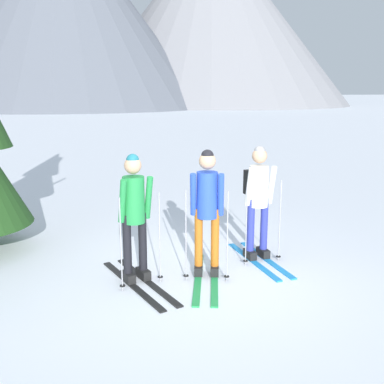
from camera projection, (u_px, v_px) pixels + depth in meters
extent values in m
plane|color=white|center=(191.00, 276.00, 6.24)|extent=(400.00, 400.00, 0.00)
cube|color=black|center=(147.00, 281.00, 6.05)|extent=(0.42, 1.75, 0.02)
cube|color=black|center=(132.00, 284.00, 5.93)|extent=(0.42, 1.75, 0.02)
cube|color=black|center=(143.00, 273.00, 6.11)|extent=(0.16, 0.28, 0.12)
cylinder|color=black|center=(143.00, 242.00, 6.02)|extent=(0.11, 0.11, 0.81)
cube|color=black|center=(128.00, 277.00, 6.00)|extent=(0.16, 0.28, 0.12)
cylinder|color=black|center=(127.00, 245.00, 5.90)|extent=(0.11, 0.11, 0.81)
cylinder|color=#238C42|center=(134.00, 200.00, 5.83)|extent=(0.28, 0.28, 0.60)
sphere|color=tan|center=(133.00, 165.00, 5.74)|extent=(0.22, 0.22, 0.22)
sphere|color=#1E6B7A|center=(133.00, 160.00, 5.72)|extent=(0.16, 0.16, 0.16)
cylinder|color=#238C42|center=(148.00, 198.00, 5.87)|extent=(0.12, 0.21, 0.57)
cylinder|color=#238C42|center=(122.00, 201.00, 5.69)|extent=(0.12, 0.21, 0.57)
cylinder|color=#A5A5AD|center=(160.00, 238.00, 5.93)|extent=(0.02, 0.02, 1.21)
cylinder|color=black|center=(160.00, 277.00, 6.05)|extent=(0.07, 0.07, 0.01)
cylinder|color=#A5A5AD|center=(121.00, 245.00, 5.66)|extent=(0.02, 0.02, 1.21)
cylinder|color=black|center=(122.00, 286.00, 5.77)|extent=(0.07, 0.07, 0.01)
cube|color=green|center=(215.00, 277.00, 6.16)|extent=(0.78, 1.64, 0.02)
cube|color=green|center=(198.00, 277.00, 6.17)|extent=(0.78, 1.64, 0.02)
cube|color=black|center=(215.00, 270.00, 6.24)|extent=(0.20, 0.28, 0.12)
cylinder|color=#B76019|center=(215.00, 238.00, 6.15)|extent=(0.11, 0.11, 0.82)
cube|color=black|center=(199.00, 269.00, 6.25)|extent=(0.20, 0.28, 0.12)
cylinder|color=#B76019|center=(199.00, 238.00, 6.16)|extent=(0.11, 0.11, 0.82)
cylinder|color=blue|center=(207.00, 195.00, 6.02)|extent=(0.28, 0.28, 0.61)
sphere|color=tan|center=(207.00, 161.00, 5.92)|extent=(0.22, 0.22, 0.22)
sphere|color=black|center=(207.00, 156.00, 5.91)|extent=(0.17, 0.17, 0.17)
cylinder|color=blue|center=(221.00, 195.00, 5.95)|extent=(0.15, 0.21, 0.58)
cylinder|color=blue|center=(193.00, 195.00, 5.97)|extent=(0.15, 0.21, 0.58)
cylinder|color=#A5A5AD|center=(227.00, 237.00, 5.94)|extent=(0.02, 0.02, 1.23)
cylinder|color=black|center=(227.00, 276.00, 6.06)|extent=(0.07, 0.07, 0.01)
cylinder|color=#A5A5AD|center=(186.00, 236.00, 5.97)|extent=(0.02, 0.02, 1.23)
cylinder|color=black|center=(186.00, 276.00, 6.09)|extent=(0.07, 0.07, 0.01)
cube|color=#1E84D1|center=(266.00, 259.00, 6.83)|extent=(0.13, 1.58, 0.02)
cube|color=#1E84D1|center=(253.00, 261.00, 6.75)|extent=(0.13, 1.58, 0.02)
cube|color=black|center=(263.00, 252.00, 6.90)|extent=(0.12, 0.26, 0.12)
cylinder|color=#2D389E|center=(264.00, 224.00, 6.81)|extent=(0.11, 0.11, 0.81)
cube|color=black|center=(250.00, 254.00, 6.83)|extent=(0.12, 0.26, 0.12)
cylinder|color=#2D389E|center=(251.00, 226.00, 6.74)|extent=(0.11, 0.11, 0.81)
cylinder|color=white|center=(259.00, 186.00, 6.64)|extent=(0.28, 0.28, 0.61)
sphere|color=tan|center=(260.00, 156.00, 6.55)|extent=(0.22, 0.22, 0.22)
sphere|color=gray|center=(260.00, 151.00, 6.53)|extent=(0.16, 0.16, 0.16)
cylinder|color=white|center=(272.00, 185.00, 6.64)|extent=(0.09, 0.20, 0.58)
cylinder|color=white|center=(249.00, 187.00, 6.53)|extent=(0.09, 0.20, 0.58)
cylinder|color=#A5A5AD|center=(280.00, 221.00, 6.67)|extent=(0.02, 0.02, 1.21)
cylinder|color=black|center=(278.00, 256.00, 6.79)|extent=(0.07, 0.07, 0.01)
cylinder|color=#A5A5AD|center=(246.00, 225.00, 6.50)|extent=(0.02, 0.02, 1.21)
cylinder|color=black|center=(245.00, 261.00, 6.62)|extent=(0.07, 0.07, 0.01)
cube|color=black|center=(253.00, 182.00, 6.79)|extent=(0.26, 0.17, 0.36)
cone|color=slate|center=(64.00, 9.00, 64.09)|extent=(40.71, 40.71, 27.10)
cone|color=gray|center=(211.00, 17.00, 75.99)|extent=(46.20, 46.20, 28.77)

